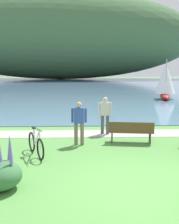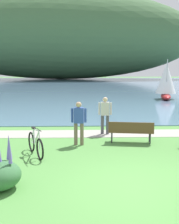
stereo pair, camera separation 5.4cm
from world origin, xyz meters
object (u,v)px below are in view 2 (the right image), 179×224
object	(u,v)px
person_at_shoreline	(105,113)
bicycle_leaning_near_bench	(35,144)
person_on_the_grass	(79,120)
park_bench_further_along	(131,130)
sailboat_toward_hillside	(166,81)

from	to	relation	value
person_at_shoreline	bicycle_leaning_near_bench	bearing A→B (deg)	-130.85
person_at_shoreline	person_on_the_grass	world-z (taller)	same
bicycle_leaning_near_bench	person_on_the_grass	size ratio (longest dim) A/B	0.95
park_bench_further_along	sailboat_toward_hillside	world-z (taller)	sailboat_toward_hillside
bicycle_leaning_near_bench	person_at_shoreline	world-z (taller)	person_at_shoreline
park_bench_further_along	bicycle_leaning_near_bench	distance (m)	3.89
park_bench_further_along	bicycle_leaning_near_bench	xyz separation A→B (m)	(-3.57, -1.54, -0.12)
park_bench_further_along	bicycle_leaning_near_bench	bearing A→B (deg)	-156.64
park_bench_further_along	sailboat_toward_hillside	size ratio (longest dim) A/B	0.48
person_at_shoreline	sailboat_toward_hillside	world-z (taller)	sailboat_toward_hillside
bicycle_leaning_near_bench	sailboat_toward_hillside	size ratio (longest dim) A/B	0.42
park_bench_further_along	sailboat_toward_hillside	bearing A→B (deg)	68.51
park_bench_further_along	person_on_the_grass	size ratio (longest dim) A/B	1.08
park_bench_further_along	person_on_the_grass	world-z (taller)	person_on_the_grass
sailboat_toward_hillside	bicycle_leaning_near_bench	bearing A→B (deg)	-119.44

